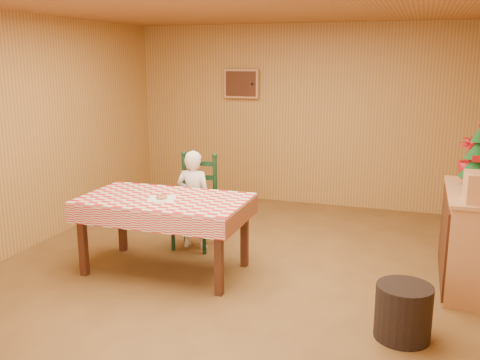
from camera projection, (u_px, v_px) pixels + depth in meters
name	position (u px, v px, depth m)	size (l,w,h in m)	color
ground	(234.00, 278.00, 5.28)	(6.00, 6.00, 0.00)	brown
cabin_walls	(250.00, 88.00, 5.37)	(5.10, 6.05, 2.65)	#B98742
dining_table	(164.00, 206.00, 5.32)	(1.66, 0.96, 0.77)	#482313
ladder_chair	(196.00, 203.00, 6.08)	(0.44, 0.40, 1.08)	black
seated_child	(194.00, 200.00, 6.02)	(0.41, 0.27, 1.12)	white
napkin	(162.00, 199.00, 5.25)	(0.26, 0.26, 0.00)	white
donut	(162.00, 197.00, 5.25)	(0.11, 0.11, 0.04)	#B47740
shelf_unit	(472.00, 239.00, 5.01)	(0.54, 1.24, 0.93)	tan
christmas_tree	(479.00, 156.00, 5.07)	(0.34, 0.34, 0.62)	#482313
flower_arrangement	(470.00, 158.00, 5.38)	(0.24, 0.24, 0.42)	maroon
storage_bin	(403.00, 312.00, 4.11)	(0.43, 0.43, 0.43)	black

